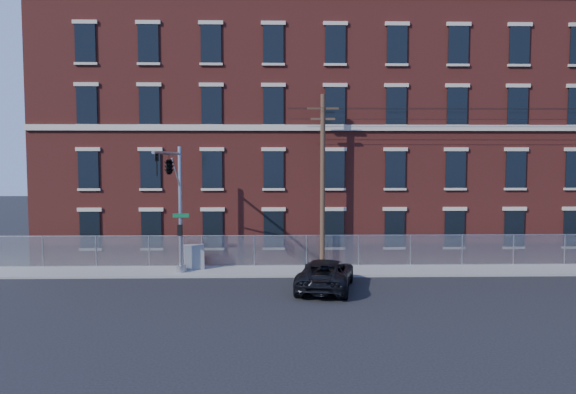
# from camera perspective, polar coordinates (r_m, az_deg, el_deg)

# --- Properties ---
(ground) EXTENTS (140.00, 140.00, 0.00)m
(ground) POSITION_cam_1_polar(r_m,az_deg,el_deg) (26.39, 0.28, -10.10)
(ground) COLOR black
(ground) RESTS_ON ground
(sidewalk) EXTENTS (65.00, 3.00, 0.12)m
(sidewalk) POSITION_cam_1_polar(r_m,az_deg,el_deg) (33.73, 21.03, -7.16)
(sidewalk) COLOR gray
(sidewalk) RESTS_ON ground
(mill_building) EXTENTS (55.30, 14.32, 16.30)m
(mill_building) POSITION_cam_1_polar(r_m,az_deg,el_deg) (41.55, 16.60, 6.21)
(mill_building) COLOR maroon
(mill_building) RESTS_ON ground
(chain_link_fence) EXTENTS (59.06, 0.06, 1.85)m
(chain_link_fence) POSITION_cam_1_polar(r_m,az_deg,el_deg) (34.74, 20.25, -5.15)
(chain_link_fence) COLOR #A5A8AD
(chain_link_fence) RESTS_ON ground
(traffic_signal_mast) EXTENTS (0.90, 6.75, 7.00)m
(traffic_signal_mast) POSITION_cam_1_polar(r_m,az_deg,el_deg) (28.28, -12.09, 1.80)
(traffic_signal_mast) COLOR #9EA0A5
(traffic_signal_mast) RESTS_ON ground
(utility_pole_near) EXTENTS (1.80, 0.28, 10.00)m
(utility_pole_near) POSITION_cam_1_polar(r_m,az_deg,el_deg) (31.32, 3.66, 1.99)
(utility_pole_near) COLOR #4D3726
(utility_pole_near) RESTS_ON ground
(pickup_truck) EXTENTS (3.53, 5.79, 1.50)m
(pickup_truck) POSITION_cam_1_polar(r_m,az_deg,el_deg) (27.13, 3.97, -8.09)
(pickup_truck) COLOR black
(pickup_truck) RESTS_ON ground
(utility_cabinet) EXTENTS (1.22, 0.78, 1.41)m
(utility_cabinet) POSITION_cam_1_polar(r_m,az_deg,el_deg) (31.78, -9.84, -6.22)
(utility_cabinet) COLOR gray
(utility_cabinet) RESTS_ON sidewalk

